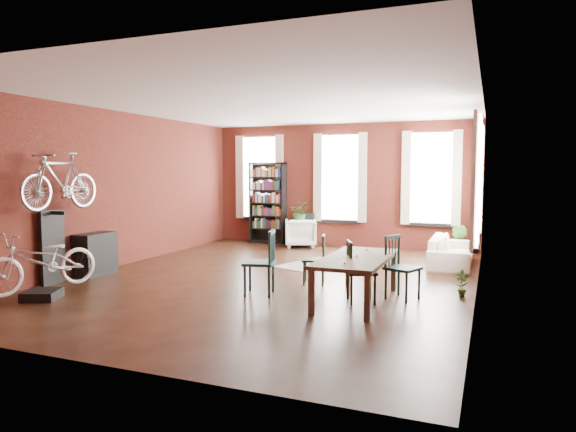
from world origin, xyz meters
The scene contains 19 objects.
room centered at (0.25, 0.62, 2.14)m, with size 9.00×9.04×3.22m.
dining_table centered at (1.84, -1.07, 0.34)m, with size 0.92×2.02×0.69m, color brown.
dining_chair_a centered at (0.27, -1.17, 0.51)m, with size 0.47×0.47×1.03m, color #1C3D3E.
dining_chair_b centered at (0.83, -0.11, 0.43)m, with size 0.40×0.40×0.86m, color #1D2F1B.
dining_chair_c centered at (1.90, -1.04, 0.46)m, with size 0.43×0.43×0.92m, color black.
dining_chair_d centered at (2.45, -0.63, 0.49)m, with size 0.45×0.45×0.97m, color #1B3D3C.
bookshelf centered at (-2.00, 4.30, 1.10)m, with size 1.00×0.32×2.20m, color black.
white_armchair centered at (-0.92, 3.97, 0.40)m, with size 0.78×0.73×0.80m, color white.
cream_sofa centered at (2.95, 2.60, 0.41)m, with size 2.08×0.61×0.81m, color beige.
striped_rug centered at (0.15, 1.56, 0.01)m, with size 0.86×1.38×0.01m, color black.
bike_trainer centered at (-2.70, -2.70, 0.07)m, with size 0.49×0.49×0.14m, color black.
bike_wall_rack centered at (-3.40, -1.80, 0.65)m, with size 0.16×0.60×1.30m, color black.
console_table centered at (-3.28, -0.90, 0.40)m, with size 0.40×0.80×0.80m, color black.
plant_stand centered at (-0.98, 4.13, 0.30)m, with size 0.30×0.30×0.60m, color black.
plant_by_sofa centered at (3.00, 3.75, 0.17)m, with size 0.42×0.76×0.34m, color #2D6327.
plant_small centered at (3.29, -0.14, 0.08)m, with size 0.22×0.43×0.15m, color #376026.
bicycle_floor centered at (-2.67, -2.69, 1.02)m, with size 0.61×0.92×1.75m, color silver.
bicycle_hung centered at (-3.15, -1.80, 2.13)m, with size 0.47×1.00×1.66m, color #A5A8AD.
plant_on_stand centered at (-0.98, 4.10, 0.82)m, with size 0.52×0.58×0.45m, color #295220.
Camera 1 is at (3.68, -8.50, 1.97)m, focal length 32.00 mm.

